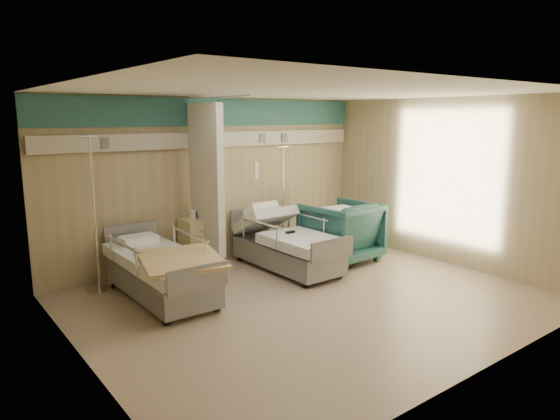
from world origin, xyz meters
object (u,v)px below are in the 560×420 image
at_px(bed_left, 162,276).
at_px(iv_stand_left, 98,260).
at_px(bedside_cabinet, 198,244).
at_px(visitor_armchair, 341,232).
at_px(iv_stand_right, 283,231).
at_px(bed_right, 287,251).

bearing_deg(bed_left, iv_stand_left, 125.58).
bearing_deg(bedside_cabinet, visitor_armchair, -26.20).
bearing_deg(bed_left, bedside_cabinet, 40.60).
xyz_separation_m(bedside_cabinet, visitor_armchair, (2.19, -1.08, 0.10)).
bearing_deg(iv_stand_right, bed_right, -123.98).
bearing_deg(iv_stand_right, iv_stand_left, -179.55).
distance_m(visitor_armchair, iv_stand_right, 1.14).
bearing_deg(iv_stand_left, bed_right, -16.55).
distance_m(bed_left, bedside_cabinet, 1.39).
relative_size(visitor_armchair, iv_stand_right, 0.58).
xyz_separation_m(bed_left, bedside_cabinet, (1.05, 0.90, 0.11)).
distance_m(bed_right, bed_left, 2.20).
distance_m(bedside_cabinet, visitor_armchair, 2.45).
xyz_separation_m(bed_left, visitor_armchair, (3.24, -0.18, 0.21)).
bearing_deg(visitor_armchair, bed_left, -7.24).
distance_m(iv_stand_right, iv_stand_left, 3.37).
relative_size(bed_left, visitor_armchair, 1.88).
height_order(iv_stand_right, iv_stand_left, iv_stand_left).
bearing_deg(bed_right, bed_left, 180.00).
height_order(bed_right, iv_stand_left, iv_stand_left).
bearing_deg(bed_right, visitor_armchair, -9.76).
relative_size(bed_left, iv_stand_left, 0.97).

